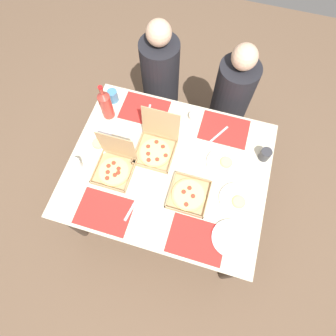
{
  "coord_description": "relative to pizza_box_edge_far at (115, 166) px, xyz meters",
  "views": [
    {
      "loc": [
        0.22,
        -0.75,
        2.58
      ],
      "look_at": [
        0.0,
        0.0,
        0.77
      ],
      "focal_mm": 29.92,
      "sensor_mm": 36.0,
      "label": 1
    }
  ],
  "objects": [
    {
      "name": "soda_bottle",
      "position": [
        -0.21,
        0.41,
        0.09
      ],
      "size": [
        0.09,
        0.09,
        0.32
      ],
      "color": "#B2382D",
      "rests_on": "dining_table"
    },
    {
      "name": "plate_near_left",
      "position": [
        0.71,
        0.25,
        -0.04
      ],
      "size": [
        0.22,
        0.22,
        0.03
      ],
      "color": "white",
      "rests_on": "dining_table"
    },
    {
      "name": "pizza_box_edge_far",
      "position": [
        0.0,
        0.0,
        0.0
      ],
      "size": [
        0.26,
        0.26,
        0.29
      ],
      "color": "tan",
      "rests_on": "dining_table"
    },
    {
      "name": "plate_middle",
      "position": [
        0.87,
        -0.25,
        -0.04
      ],
      "size": [
        0.24,
        0.24,
        0.02
      ],
      "color": "white",
      "rests_on": "dining_table"
    },
    {
      "name": "cup_spare",
      "position": [
        0.99,
        0.38,
        -0.0
      ],
      "size": [
        0.08,
        0.08,
        0.09
      ],
      "primitive_type": "cylinder",
      "color": "#333338",
      "rests_on": "dining_table"
    },
    {
      "name": "placemat_far_left",
      "position": [
        0.04,
        0.53,
        -0.05
      ],
      "size": [
        0.36,
        0.26,
        0.0
      ],
      "primitive_type": "cube",
      "color": "red",
      "rests_on": "dining_table"
    },
    {
      "name": "fork_by_near_left",
      "position": [
        0.07,
        0.49,
        -0.04
      ],
      "size": [
        0.03,
        0.19,
        0.0
      ],
      "primitive_type": "cube",
      "rotation": [
        0.0,
        0.0,
        1.65
      ],
      "color": "#B7B7BC",
      "rests_on": "dining_table"
    },
    {
      "name": "pizza_box_corner_left",
      "position": [
        0.54,
        -0.05,
        -0.03
      ],
      "size": [
        0.26,
        0.26,
        0.04
      ],
      "color": "tan",
      "rests_on": "dining_table"
    },
    {
      "name": "plate_far_right",
      "position": [
        0.86,
        0.02,
        -0.04
      ],
      "size": [
        0.23,
        0.23,
        0.03
      ],
      "color": "white",
      "rests_on": "dining_table"
    },
    {
      "name": "fork_by_far_left",
      "position": [
        0.64,
        0.48,
        -0.04
      ],
      "size": [
        0.11,
        0.17,
        0.0
      ],
      "primitive_type": "cube",
      "rotation": [
        0.0,
        0.0,
        4.17
      ],
      "color": "#B7B7BC",
      "rests_on": "dining_table"
    },
    {
      "name": "placemat_far_right",
      "position": [
        0.67,
        0.53,
        -0.05
      ],
      "size": [
        0.36,
        0.26,
        0.0
      ],
      "primitive_type": "cube",
      "color": "red",
      "rests_on": "dining_table"
    },
    {
      "name": "dining_table",
      "position": [
        0.35,
        0.11,
        -0.15
      ],
      "size": [
        1.4,
        1.15,
        0.77
      ],
      "color": "#3F3328",
      "rests_on": "ground_plane"
    },
    {
      "name": "condiment_bowl",
      "position": [
        0.42,
        0.56,
        -0.02
      ],
      "size": [
        0.07,
        0.07,
        0.05
      ],
      "primitive_type": "cylinder",
      "color": "white",
      "rests_on": "dining_table"
    },
    {
      "name": "cup_clear_right",
      "position": [
        -0.25,
        -0.07,
        0.0
      ],
      "size": [
        0.06,
        0.06,
        0.1
      ],
      "primitive_type": "cylinder",
      "color": "silver",
      "rests_on": "dining_table"
    },
    {
      "name": "plate_near_right",
      "position": [
        -0.2,
        0.16,
        -0.04
      ],
      "size": [
        0.24,
        0.24,
        0.03
      ],
      "color": "white",
      "rests_on": "dining_table"
    },
    {
      "name": "diner_right_seat",
      "position": [
        0.67,
        0.94,
        -0.28
      ],
      "size": [
        0.32,
        0.32,
        1.19
      ],
      "color": "black",
      "rests_on": "ground_plane"
    },
    {
      "name": "pizza_box_center",
      "position": [
        0.23,
        0.23,
        0.0
      ],
      "size": [
        0.27,
        0.3,
        0.3
      ],
      "color": "tan",
      "rests_on": "dining_table"
    },
    {
      "name": "cup_dark",
      "position": [
        -0.22,
        0.55,
        0.0
      ],
      "size": [
        0.08,
        0.08,
        0.1
      ],
      "primitive_type": "cylinder",
      "color": "teal",
      "rests_on": "dining_table"
    },
    {
      "name": "placemat_near_left",
      "position": [
        0.04,
        -0.31,
        -0.05
      ],
      "size": [
        0.36,
        0.26,
        0.0
      ],
      "primitive_type": "cube",
      "color": "red",
      "rests_on": "dining_table"
    },
    {
      "name": "diner_left_seat",
      "position": [
        0.04,
        0.94,
        -0.26
      ],
      "size": [
        0.32,
        0.32,
        1.23
      ],
      "color": "black",
      "rests_on": "ground_plane"
    },
    {
      "name": "placemat_near_right",
      "position": [
        0.67,
        -0.31,
        -0.05
      ],
      "size": [
        0.36,
        0.26,
        0.0
      ],
      "primitive_type": "cube",
      "color": "red",
      "rests_on": "dining_table"
    },
    {
      "name": "ground_plane",
      "position": [
        0.35,
        0.11,
        -0.81
      ],
      "size": [
        6.0,
        6.0,
        0.0
      ],
      "primitive_type": "plane",
      "color": "brown"
    },
    {
      "name": "knife_by_far_right",
      "position": [
        0.21,
        -0.23,
        -0.04
      ],
      "size": [
        0.05,
        0.21,
        0.0
      ],
      "primitive_type": "cube",
      "rotation": [
        0.0,
        0.0,
        4.53
      ],
      "color": "#B7B7BC",
      "rests_on": "dining_table"
    }
  ]
}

